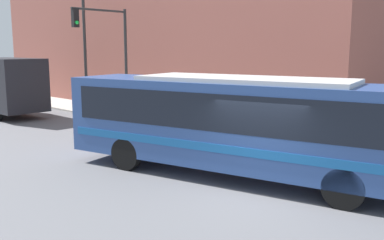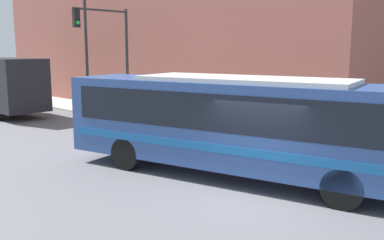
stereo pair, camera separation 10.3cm
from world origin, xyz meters
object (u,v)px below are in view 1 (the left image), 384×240
Objects in this scene: street_lamp at (80,29)px; traffic_light_pole at (109,45)px; city_bus at (243,120)px; pedestrian_near_corner at (161,104)px; delivery_truck at (1,85)px; fire_hydrant at (240,130)px; parking_meter at (184,110)px.

traffic_light_pole is at bearing -102.18° from street_lamp.
city_bus is 6.96× the size of pedestrian_near_corner.
traffic_light_pole reaches higher than pedestrian_near_corner.
traffic_light_pole reaches higher than city_bus.
city_bus reaches higher than pedestrian_near_corner.
pedestrian_near_corner is (0.72, -6.22, -3.99)m from street_lamp.
delivery_truck is 1.27× the size of traffic_light_pole.
fire_hydrant is at bearing -83.32° from traffic_light_pole.
fire_hydrant is at bearing 24.75° from city_bus.
pedestrian_near_corner is (1.60, -2.15, -3.09)m from traffic_light_pole.
traffic_light_pole is (3.30, 11.05, 2.30)m from city_bus.
fire_hydrant is at bearing -90.00° from parking_meter.
pedestrian_near_corner reaches higher than fire_hydrant.
fire_hydrant is 12.71m from street_lamp.
city_bus is at bearing -118.86° from pedestrian_near_corner.
city_bus is 9.26× the size of parking_meter.
parking_meter is at bearing -78.58° from traffic_light_pole.
parking_meter is 2.47m from pedestrian_near_corner.
parking_meter is 9.48m from street_lamp.
street_lamp reaches higher than fire_hydrant.
parking_meter is at bearing -70.78° from delivery_truck.
traffic_light_pole is at bearing 126.59° from pedestrian_near_corner.
traffic_light_pole reaches higher than parking_meter.
street_lamp is (3.83, -2.50, 3.19)m from delivery_truck.
city_bus is 11.76m from traffic_light_pole.
delivery_truck is at bearing 146.87° from street_lamp.
city_bus is at bearing -106.65° from traffic_light_pole.
city_bus is at bearing -105.47° from street_lamp.
delivery_truck is at bearing 109.22° from parking_meter.
delivery_truck is 7.55m from traffic_light_pole.
pedestrian_near_corner is at bearing 48.46° from city_bus.
traffic_light_pole is at bearing 101.42° from parking_meter.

